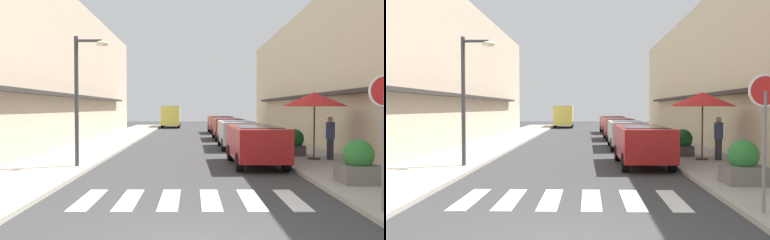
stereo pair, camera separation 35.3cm
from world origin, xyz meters
The scene contains 17 objects.
ground_plane centered at (0.00, 15.37, 0.00)m, with size 84.51×84.51×0.00m, color #38383A.
sidewalk_left centered at (-5.03, 15.37, 0.06)m, with size 3.14×53.78×0.12m, color #ADA899.
sidewalk_right centered at (5.03, 15.37, 0.06)m, with size 3.14×53.78×0.12m, color #9E998E.
building_row_left centered at (-9.10, 16.29, 4.22)m, with size 5.50×36.57×8.45m.
building_row_right centered at (9.10, 16.29, 4.00)m, with size 5.50×36.57×8.00m.
crosswalk centered at (0.00, 3.46, 0.01)m, with size 5.20×2.20×0.01m.
parked_car_near centered at (2.41, 8.91, 0.92)m, with size 1.85×4.24×1.47m.
parked_car_mid centered at (2.41, 15.23, 0.92)m, with size 1.83×4.36×1.47m.
parked_car_far centered at (2.41, 21.15, 0.92)m, with size 1.87×4.13×1.47m.
parked_car_distant centered at (2.41, 28.03, 0.92)m, with size 1.95×4.12×1.47m.
delivery_van centered at (-2.26, 37.88, 1.41)m, with size 2.07×5.43×2.37m.
round_street_sign centered at (3.81, 1.98, 2.18)m, with size 0.65×0.07×2.69m.
street_lamp centered at (-3.77, 8.06, 2.94)m, with size 1.19×0.28×4.52m.
cafe_umbrella centered at (4.89, 9.92, 2.48)m, with size 2.53×2.53×2.65m.
planter_corner centered at (4.57, 4.96, 0.64)m, with size 1.00×1.00×1.18m.
planter_midblock centered at (4.44, 11.24, 0.67)m, with size 0.83×0.83×1.13m.
pedestrian_walking_near centered at (5.49, 9.79, 1.01)m, with size 0.34×0.34×1.69m.
Camera 2 is at (0.40, -5.74, 2.15)m, focal length 37.07 mm.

